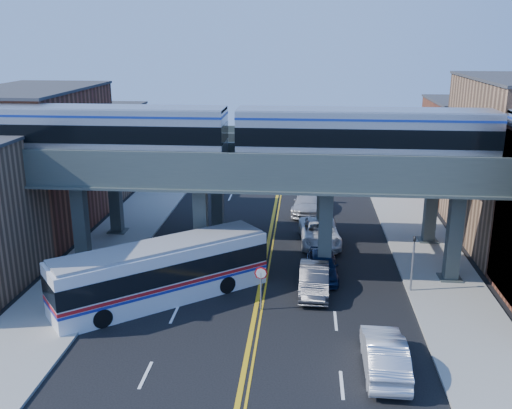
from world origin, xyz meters
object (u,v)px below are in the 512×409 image
car_lane_b (314,280)px  car_lane_d (308,202)px  stop_sign (261,281)px  transit_bus (162,273)px  transit_train (365,135)px  traffic_signal (413,257)px  car_lane_a (322,265)px  car_parked_curb (384,354)px  car_lane_c (320,233)px

car_lane_b → car_lane_d: 16.44m
car_lane_b → car_lane_d: car_lane_d is taller
stop_sign → transit_bus: transit_bus is taller
transit_train → traffic_signal: bearing=-33.1°
car_lane_a → car_lane_d: (-0.87, 14.07, 0.05)m
stop_sign → car_lane_a: bearing=54.0°
transit_train → car_lane_d: 16.62m
transit_bus → car_lane_a: size_ratio=2.43×
car_lane_d → car_parked_curb: bearing=-75.1°
car_lane_c → transit_train: bearing=-73.7°
car_lane_c → car_lane_d: size_ratio=1.01×
car_lane_c → car_parked_curb: size_ratio=1.15×
car_lane_b → stop_sign: bearing=-138.8°
stop_sign → car_lane_b: bearing=40.1°
traffic_signal → car_lane_b: 6.07m
car_lane_a → traffic_signal: bearing=-21.4°
transit_train → car_lane_a: bearing=-178.0°
transit_train → stop_sign: transit_train is taller
transit_train → transit_bus: transit_train is taller
car_lane_d → car_parked_curb: 24.92m
car_lane_c → car_parked_curb: bearing=-85.5°
transit_bus → car_parked_curb: size_ratio=2.23×
transit_train → stop_sign: 10.76m
transit_train → car_parked_curb: transit_train is taller
stop_sign → traffic_signal: 9.41m
car_lane_c → car_lane_d: bearing=91.4°
car_lane_c → car_parked_curb: 16.98m
car_lane_d → car_parked_curb: (3.50, -24.68, -0.00)m
car_lane_b → transit_bus: bearing=-167.8°
stop_sign → car_lane_d: size_ratio=0.43×
car_lane_b → transit_train: bearing=42.1°
traffic_signal → car_lane_d: (-6.20, 15.99, -1.42)m
car_parked_curb → traffic_signal: bearing=-106.7°
transit_train → car_lane_d: size_ratio=7.83×
stop_sign → transit_bus: size_ratio=0.22×
transit_bus → car_lane_d: size_ratio=1.96×
car_lane_c → car_lane_a: bearing=-94.1°
transit_bus → car_lane_b: bearing=-27.2°
transit_bus → car_lane_b: transit_bus is taller
car_lane_c → car_lane_d: 7.96m
car_lane_b → car_lane_c: bearing=87.7°
transit_bus → car_lane_d: bearing=26.3°
transit_train → car_lane_d: bearing=102.6°
stop_sign → car_lane_c: bearing=72.3°
transit_bus → car_lane_b: size_ratio=2.37×
transit_bus → car_parked_curb: (12.09, -6.48, -0.83)m
transit_train → traffic_signal: size_ratio=11.63×
car_lane_a → car_lane_c: bearing=88.8°
car_lane_c → car_lane_d: car_lane_d is taller
car_lane_d → stop_sign: bearing=-91.3°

